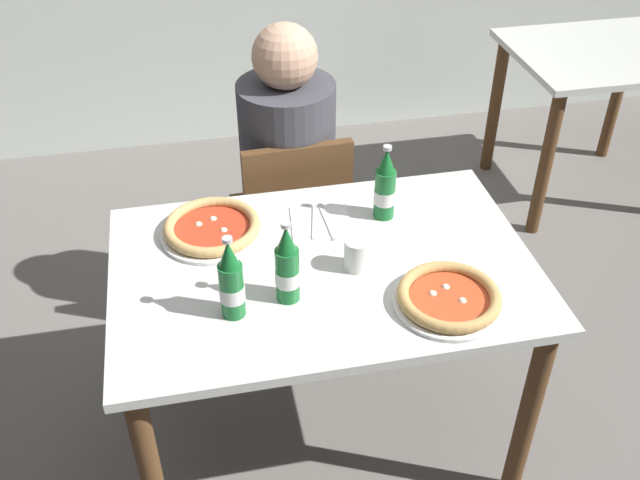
% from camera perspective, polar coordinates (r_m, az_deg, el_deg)
% --- Properties ---
extents(ground_plane, '(8.00, 8.00, 0.00)m').
position_cam_1_polar(ground_plane, '(2.62, 0.23, -14.77)').
color(ground_plane, slate).
extents(dining_table_main, '(1.20, 0.80, 0.75)m').
position_cam_1_polar(dining_table_main, '(2.15, 0.27, -4.28)').
color(dining_table_main, silver).
rests_on(dining_table_main, ground_plane).
extents(chair_behind_table, '(0.42, 0.42, 0.85)m').
position_cam_1_polar(chair_behind_table, '(2.72, -2.14, 1.66)').
color(chair_behind_table, brown).
rests_on(chair_behind_table, ground_plane).
extents(diner_seated, '(0.34, 0.34, 1.21)m').
position_cam_1_polar(diner_seated, '(2.70, -2.45, 4.02)').
color(diner_seated, '#2D3342').
rests_on(diner_seated, ground_plane).
extents(dining_table_background, '(0.80, 0.70, 0.75)m').
position_cam_1_polar(dining_table_background, '(3.71, 20.65, 11.42)').
color(dining_table_background, silver).
rests_on(dining_table_background, ground_plane).
extents(pizza_margherita_near, '(0.31, 0.31, 0.04)m').
position_cam_1_polar(pizza_margherita_near, '(2.21, -8.40, 0.93)').
color(pizza_margherita_near, white).
rests_on(pizza_margherita_near, dining_table_main).
extents(pizza_marinara_far, '(0.30, 0.30, 0.04)m').
position_cam_1_polar(pizza_marinara_far, '(1.97, 10.01, -4.47)').
color(pizza_marinara_far, white).
rests_on(pizza_marinara_far, dining_table_main).
extents(beer_bottle_left, '(0.07, 0.07, 0.25)m').
position_cam_1_polar(beer_bottle_left, '(1.91, -2.57, -2.15)').
color(beer_bottle_left, '#196B2D').
rests_on(beer_bottle_left, dining_table_main).
extents(beer_bottle_center, '(0.07, 0.07, 0.25)m').
position_cam_1_polar(beer_bottle_center, '(2.22, 5.09, 4.11)').
color(beer_bottle_center, '#196B2D').
rests_on(beer_bottle_center, dining_table_main).
extents(beer_bottle_right, '(0.07, 0.07, 0.25)m').
position_cam_1_polar(beer_bottle_right, '(1.87, -6.93, -3.33)').
color(beer_bottle_right, '#196B2D').
rests_on(beer_bottle_right, dining_table_main).
extents(napkin_with_cutlery, '(0.20, 0.20, 0.01)m').
position_cam_1_polar(napkin_with_cutlery, '(2.24, 0.07, 1.36)').
color(napkin_with_cutlery, white).
rests_on(napkin_with_cutlery, dining_table_main).
extents(paper_cup, '(0.07, 0.07, 0.09)m').
position_cam_1_polar(paper_cup, '(2.04, 2.89, -1.11)').
color(paper_cup, white).
rests_on(paper_cup, dining_table_main).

